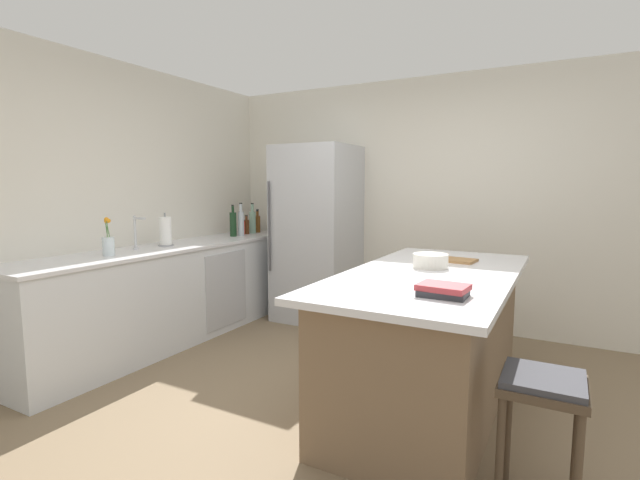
{
  "coord_description": "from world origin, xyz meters",
  "views": [
    {
      "loc": [
        1.21,
        -2.54,
        1.48
      ],
      "look_at": [
        -0.72,
        0.99,
        1.0
      ],
      "focal_mm": 25.5,
      "sensor_mm": 36.0,
      "label": 1
    }
  ],
  "objects_px": {
    "hot_sauce_bottle": "(243,227)",
    "mixing_bowl": "(430,261)",
    "cutting_board": "(451,260)",
    "refrigerator": "(317,234)",
    "gin_bottle": "(253,221)",
    "paper_towel_roll": "(165,232)",
    "syrup_bottle": "(247,226)",
    "bar_stool": "(542,400)",
    "sink_faucet": "(136,232)",
    "vinegar_bottle": "(258,223)",
    "cookbook_stack": "(443,290)",
    "whiskey_bottle": "(257,224)",
    "kitchen_island": "(429,339)",
    "wine_bottle": "(233,224)",
    "soda_bottle": "(241,222)",
    "flower_vase": "(108,244)"
  },
  "relations": [
    {
      "from": "sink_faucet",
      "to": "wine_bottle",
      "type": "distance_m",
      "value": 1.25
    },
    {
      "from": "refrigerator",
      "to": "sink_faucet",
      "type": "height_order",
      "value": "refrigerator"
    },
    {
      "from": "kitchen_island",
      "to": "gin_bottle",
      "type": "xyz_separation_m",
      "value": [
        -2.53,
        1.44,
        0.59
      ]
    },
    {
      "from": "sink_faucet",
      "to": "syrup_bottle",
      "type": "distance_m",
      "value": 1.53
    },
    {
      "from": "bar_stool",
      "to": "vinegar_bottle",
      "type": "bearing_deg",
      "value": 144.52
    },
    {
      "from": "syrup_bottle",
      "to": "cutting_board",
      "type": "distance_m",
      "value": 2.69
    },
    {
      "from": "vinegar_bottle",
      "to": "mixing_bowl",
      "type": "relative_size",
      "value": 1.15
    },
    {
      "from": "kitchen_island",
      "to": "bar_stool",
      "type": "height_order",
      "value": "kitchen_island"
    },
    {
      "from": "refrigerator",
      "to": "gin_bottle",
      "type": "distance_m",
      "value": 0.88
    },
    {
      "from": "gin_bottle",
      "to": "cookbook_stack",
      "type": "height_order",
      "value": "gin_bottle"
    },
    {
      "from": "syrup_bottle",
      "to": "mixing_bowl",
      "type": "bearing_deg",
      "value": -25.25
    },
    {
      "from": "whiskey_bottle",
      "to": "hot_sauce_bottle",
      "type": "distance_m",
      "value": 0.29
    },
    {
      "from": "refrigerator",
      "to": "syrup_bottle",
      "type": "relative_size",
      "value": 8.6
    },
    {
      "from": "syrup_bottle",
      "to": "soda_bottle",
      "type": "relative_size",
      "value": 0.6
    },
    {
      "from": "hot_sauce_bottle",
      "to": "mixing_bowl",
      "type": "distance_m",
      "value": 2.72
    },
    {
      "from": "sink_faucet",
      "to": "soda_bottle",
      "type": "distance_m",
      "value": 1.35
    },
    {
      "from": "flower_vase",
      "to": "refrigerator",
      "type": "bearing_deg",
      "value": 67.5
    },
    {
      "from": "cookbook_stack",
      "to": "hot_sauce_bottle",
      "type": "bearing_deg",
      "value": 145.89
    },
    {
      "from": "refrigerator",
      "to": "hot_sauce_bottle",
      "type": "xyz_separation_m",
      "value": [
        -0.88,
        -0.2,
        0.05
      ]
    },
    {
      "from": "bar_stool",
      "to": "vinegar_bottle",
      "type": "xyz_separation_m",
      "value": [
        -3.3,
        2.35,
        0.51
      ]
    },
    {
      "from": "refrigerator",
      "to": "hot_sauce_bottle",
      "type": "relative_size",
      "value": 8.65
    },
    {
      "from": "sink_faucet",
      "to": "paper_towel_roll",
      "type": "height_order",
      "value": "paper_towel_roll"
    },
    {
      "from": "whiskey_bottle",
      "to": "cutting_board",
      "type": "height_order",
      "value": "whiskey_bottle"
    },
    {
      "from": "refrigerator",
      "to": "syrup_bottle",
      "type": "distance_m",
      "value": 0.89
    },
    {
      "from": "kitchen_island",
      "to": "vinegar_bottle",
      "type": "height_order",
      "value": "vinegar_bottle"
    },
    {
      "from": "mixing_bowl",
      "to": "cutting_board",
      "type": "height_order",
      "value": "mixing_bowl"
    },
    {
      "from": "paper_towel_roll",
      "to": "syrup_bottle",
      "type": "height_order",
      "value": "paper_towel_roll"
    },
    {
      "from": "sink_faucet",
      "to": "gin_bottle",
      "type": "distance_m",
      "value": 1.64
    },
    {
      "from": "flower_vase",
      "to": "whiskey_bottle",
      "type": "relative_size",
      "value": 1.17
    },
    {
      "from": "cookbook_stack",
      "to": "mixing_bowl",
      "type": "height_order",
      "value": "mixing_bowl"
    },
    {
      "from": "paper_towel_roll",
      "to": "whiskey_bottle",
      "type": "height_order",
      "value": "paper_towel_roll"
    },
    {
      "from": "kitchen_island",
      "to": "sink_faucet",
      "type": "bearing_deg",
      "value": -175.65
    },
    {
      "from": "sink_faucet",
      "to": "flower_vase",
      "type": "height_order",
      "value": "flower_vase"
    },
    {
      "from": "hot_sauce_bottle",
      "to": "cutting_board",
      "type": "height_order",
      "value": "hot_sauce_bottle"
    },
    {
      "from": "syrup_bottle",
      "to": "mixing_bowl",
      "type": "relative_size",
      "value": 0.92
    },
    {
      "from": "wine_bottle",
      "to": "vinegar_bottle",
      "type": "bearing_deg",
      "value": 97.98
    },
    {
      "from": "bar_stool",
      "to": "cutting_board",
      "type": "xyz_separation_m",
      "value": [
        -0.7,
        1.25,
        0.41
      ]
    },
    {
      "from": "refrigerator",
      "to": "wine_bottle",
      "type": "bearing_deg",
      "value": -155.42
    },
    {
      "from": "sink_faucet",
      "to": "mixing_bowl",
      "type": "relative_size",
      "value": 1.25
    },
    {
      "from": "vinegar_bottle",
      "to": "syrup_bottle",
      "type": "xyz_separation_m",
      "value": [
        0.05,
        -0.29,
        -0.02
      ]
    },
    {
      "from": "sink_faucet",
      "to": "syrup_bottle",
      "type": "bearing_deg",
      "value": 88.78
    },
    {
      "from": "sink_faucet",
      "to": "vinegar_bottle",
      "type": "xyz_separation_m",
      "value": [
        -0.02,
        1.82,
        -0.05
      ]
    },
    {
      "from": "sink_faucet",
      "to": "vinegar_bottle",
      "type": "relative_size",
      "value": 1.09
    },
    {
      "from": "whiskey_bottle",
      "to": "mixing_bowl",
      "type": "xyz_separation_m",
      "value": [
        2.49,
        -1.38,
        -0.05
      ]
    },
    {
      "from": "whiskey_bottle",
      "to": "cookbook_stack",
      "type": "xyz_separation_m",
      "value": [
        2.76,
        -2.16,
        -0.07
      ]
    },
    {
      "from": "hot_sauce_bottle",
      "to": "mixing_bowl",
      "type": "xyz_separation_m",
      "value": [
        2.49,
        -1.09,
        -0.04
      ]
    },
    {
      "from": "bar_stool",
      "to": "soda_bottle",
      "type": "distance_m",
      "value": 3.74
    },
    {
      "from": "refrigerator",
      "to": "gin_bottle",
      "type": "xyz_separation_m",
      "value": [
        -0.88,
        -0.01,
        0.1
      ]
    },
    {
      "from": "bar_stool",
      "to": "hot_sauce_bottle",
      "type": "relative_size",
      "value": 2.89
    },
    {
      "from": "refrigerator",
      "to": "hot_sauce_bottle",
      "type": "bearing_deg",
      "value": -167.42
    }
  ]
}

